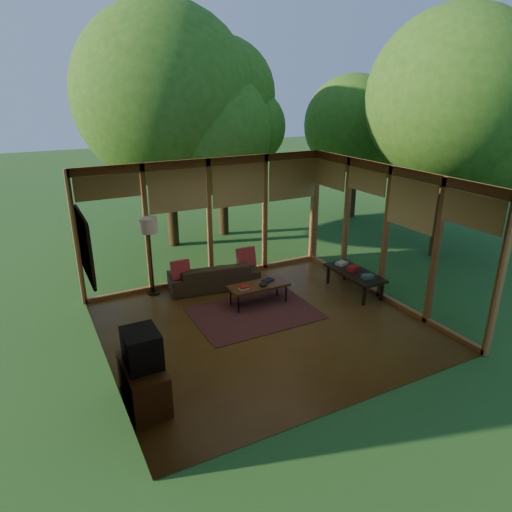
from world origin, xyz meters
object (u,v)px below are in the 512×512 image
television (142,348)px  side_console (355,274)px  sofa (214,275)px  media_cabinet (144,384)px  coffee_table (259,286)px  floor_lamp (148,230)px

television → side_console: size_ratio=0.39×
sofa → side_console: (2.54, -1.58, 0.13)m
media_cabinet → coffee_table: size_ratio=0.83×
coffee_table → side_console: size_ratio=0.86×
floor_lamp → side_console: (3.79, -1.87, -1.00)m
sofa → coffee_table: size_ratio=1.59×
floor_lamp → media_cabinet: bearing=-107.5°
coffee_table → media_cabinet: bearing=-145.2°
side_console → floor_lamp: bearing=153.7°
media_cabinet → coffee_table: media_cabinet is taller
media_cabinet → sofa: bearing=53.2°
sofa → floor_lamp: floor_lamp is taller
floor_lamp → television: bearing=-107.2°
television → floor_lamp: bearing=72.8°
floor_lamp → side_console: floor_lamp is taller
sofa → television: television is taller
television → side_console: bearing=17.6°
side_console → media_cabinet: bearing=-162.4°
floor_lamp → side_console: 4.35m
sofa → media_cabinet: (-2.33, -3.12, 0.02)m
media_cabinet → floor_lamp: floor_lamp is taller
floor_lamp → coffee_table: 2.48m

